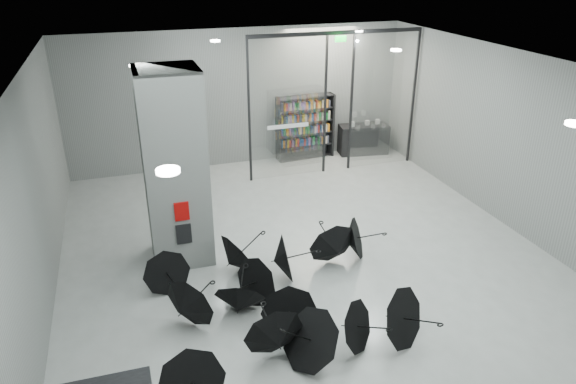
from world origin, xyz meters
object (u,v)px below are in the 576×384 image
object	(u,v)px
shop_counter	(363,139)
umbrella_cluster	(281,302)
column	(175,169)
bookshelf	(305,127)

from	to	relation	value
shop_counter	umbrella_cluster	bearing A→B (deg)	-116.14
column	shop_counter	distance (m)	7.99
column	bookshelf	bearing A→B (deg)	46.75
shop_counter	umbrella_cluster	size ratio (longest dim) A/B	0.31
column	shop_counter	xyz separation A→B (m)	(6.38, 4.56, -1.54)
column	umbrella_cluster	bearing A→B (deg)	-61.74
bookshelf	shop_counter	distance (m)	1.99
bookshelf	umbrella_cluster	world-z (taller)	bookshelf
bookshelf	umbrella_cluster	bearing A→B (deg)	-116.92
bookshelf	shop_counter	bearing A→B (deg)	-10.01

